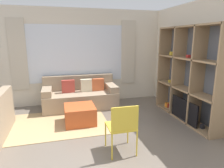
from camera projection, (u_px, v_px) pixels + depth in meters
The scene contains 7 objects.
wall_back at pixel (77, 57), 5.74m from camera, with size 6.21×0.11×2.70m.
wall_right at pixel (189, 61), 4.82m from camera, with size 0.07×4.47×2.70m, color beige.
area_rug at pixel (49, 125), 4.44m from camera, with size 2.56×1.60×0.01m, color tan.
shelving_unit at pixel (189, 76), 4.59m from camera, with size 0.37×2.14×2.15m.
couch_main at pixel (80, 96), 5.52m from camera, with size 1.97×0.88×0.86m.
ottoman at pixel (80, 115), 4.49m from camera, with size 0.66×0.68×0.41m.
folding_chair at pixel (122, 125), 3.22m from camera, with size 0.44×0.46×0.86m.
Camera 1 is at (-0.53, -2.53, 1.87)m, focal length 32.00 mm.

